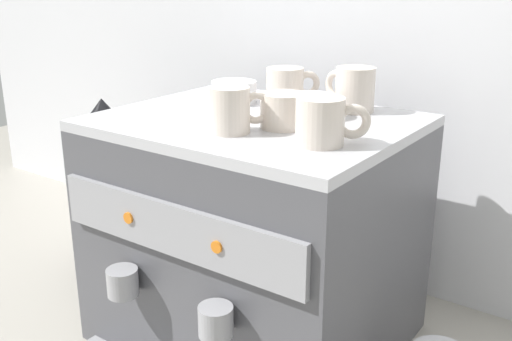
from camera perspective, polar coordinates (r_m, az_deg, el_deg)
ground_plane at (r=1.30m, az=0.00°, el=-15.00°), size 4.00×4.00×0.00m
tiled_backsplash_wall at (r=1.41m, az=8.89°, el=11.28°), size 2.80×0.03×1.09m
espresso_machine at (r=1.19m, az=-0.13°, el=-5.92°), size 0.56×0.56×0.46m
ceramic_cup_0 at (r=1.04m, az=2.81°, el=5.72°), size 0.09×0.10×0.06m
ceramic_cup_1 at (r=1.25m, az=2.96°, el=8.09°), size 0.09×0.10×0.07m
ceramic_cup_2 at (r=1.01m, az=-2.25°, el=5.77°), size 0.08×0.10×0.08m
ceramic_cup_3 at (r=1.18m, az=9.20°, el=7.63°), size 0.12×0.08×0.08m
ceramic_cup_4 at (r=0.94m, az=6.36°, el=4.66°), size 0.11×0.09×0.07m
ceramic_bowl_0 at (r=1.13m, az=5.28°, el=6.07°), size 0.09×0.09×0.04m
ceramic_bowl_1 at (r=1.25m, az=-2.11°, el=7.41°), size 0.09×0.09×0.04m
coffee_grinder at (r=1.53m, az=-13.81°, el=-1.43°), size 0.16×0.16×0.43m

